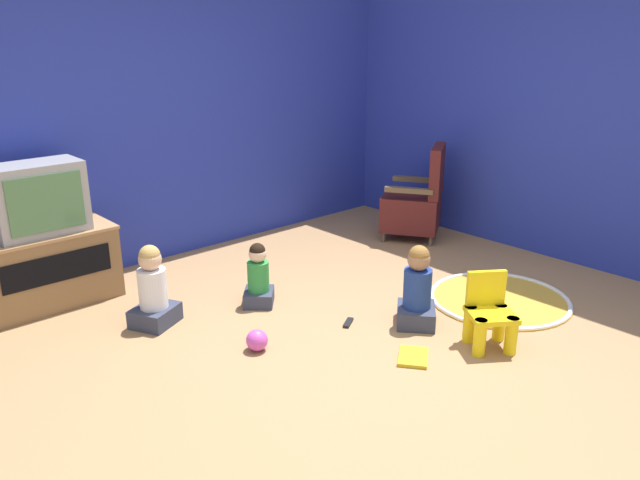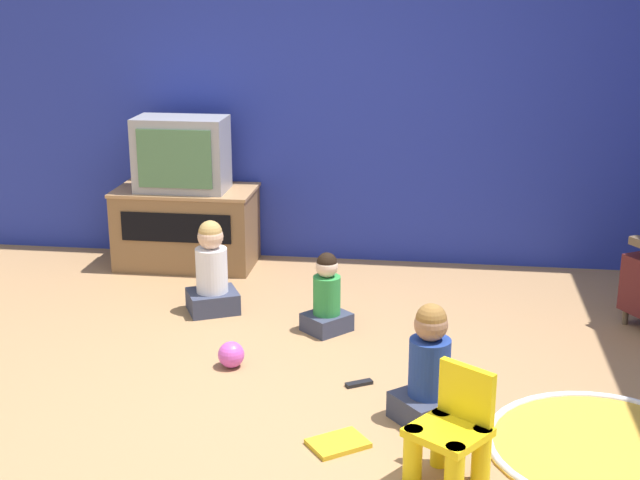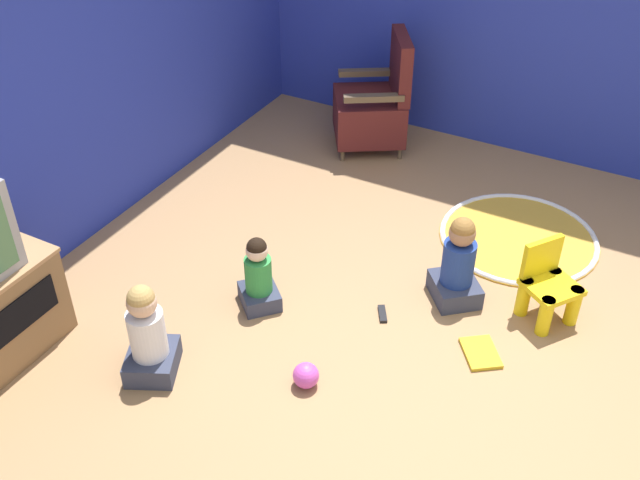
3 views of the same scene
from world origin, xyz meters
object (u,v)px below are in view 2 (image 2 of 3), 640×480
television (181,154)px  yellow_kid_chair (451,438)px  child_watching_left (212,273)px  child_watching_right (327,297)px  toy_ball (231,355)px  tv_cabinet (187,225)px  child_watching_center (429,370)px  remote_control (359,383)px  book (338,443)px

television → yellow_kid_chair: 3.39m
child_watching_left → child_watching_right: (0.78, -0.23, -0.05)m
toy_ball → child_watching_left: bearing=111.0°
child_watching_left → toy_ball: size_ratio=4.13×
television → yellow_kid_chair: television is taller
tv_cabinet → toy_ball: (0.74, -1.74, -0.23)m
child_watching_center → remote_control: 0.56m
child_watching_right → child_watching_center: bearing=-106.4°
yellow_kid_chair → toy_ball: bearing=175.5°
child_watching_left → toy_ball: (0.31, -0.82, -0.19)m
tv_cabinet → toy_ball: 1.90m
television → toy_ball: bearing=-66.3°
tv_cabinet → child_watching_center: size_ratio=1.69×
television → toy_ball: television is taller
yellow_kid_chair → book: size_ratio=1.57×
child_watching_left → toy_ball: child_watching_left is taller
child_watching_right → child_watching_left: bearing=116.2°
tv_cabinet → yellow_kid_chair: tv_cabinet is taller
yellow_kid_chair → child_watching_right: (-0.74, 1.60, 0.01)m
child_watching_left → remote_control: size_ratio=4.04×
yellow_kid_chair → child_watching_left: child_watching_left is taller
yellow_kid_chair → child_watching_left: (-1.52, 1.83, 0.06)m
child_watching_center → remote_control: bearing=97.9°
yellow_kid_chair → child_watching_right: yellow_kid_chair is taller
toy_ball → book: bearing=-48.5°
tv_cabinet → child_watching_right: size_ratio=2.04×
yellow_kid_chair → toy_ball: 1.58m
child_watching_left → remote_control: child_watching_left is taller
child_watching_left → toy_ball: bearing=-95.0°
child_watching_center → remote_control: child_watching_center is taller
yellow_kid_chair → toy_ball: (-1.21, 1.01, -0.13)m
toy_ball → television: bearing=113.7°
remote_control → book: bearing=-124.1°
television → child_watching_left: television is taller
child_watching_center → book: bearing=177.3°
child_watching_center → book: 0.58m
book → tv_cabinet: bearing=83.3°
child_watching_right → toy_ball: (-0.46, -0.59, -0.14)m
tv_cabinet → book: bearing=-60.4°
television → child_watching_left: (0.43, -0.87, -0.59)m
child_watching_right → yellow_kid_chair: bearing=-112.7°
tv_cabinet → child_watching_right: 1.66m
child_watching_right → remote_control: (0.27, -0.73, -0.21)m
tv_cabinet → child_watching_center: bearing=-50.1°
television → tv_cabinet: bearing=90.0°
book → remote_control: book is taller
toy_ball → book: size_ratio=0.46×
remote_control → television: bearing=98.2°
tv_cabinet → child_watching_left: child_watching_left is taller
toy_ball → tv_cabinet: bearing=113.1°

